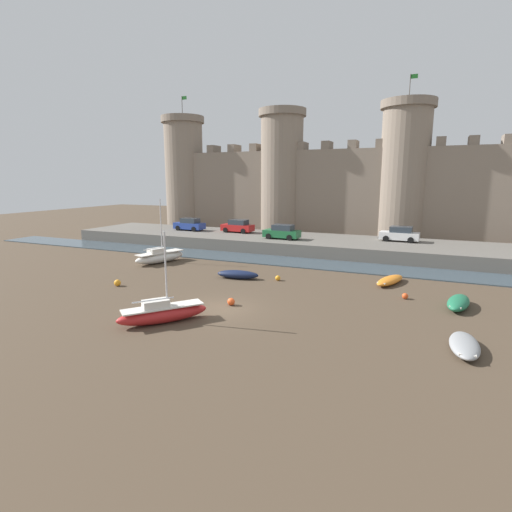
{
  "coord_description": "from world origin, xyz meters",
  "views": [
    {
      "loc": [
        11.73,
        -21.4,
        8.16
      ],
      "look_at": [
        0.1,
        5.28,
        2.5
      ],
      "focal_mm": 28.0,
      "sensor_mm": 36.0,
      "label": 1
    }
  ],
  "objects_px": {
    "rowboat_foreground_right": "(464,345)",
    "mooring_buoy_mid_mud": "(117,283)",
    "rowboat_midflat_left": "(458,302)",
    "car_quay_east": "(400,234)",
    "sailboat_foreground_left": "(160,257)",
    "mooring_buoy_off_centre": "(278,278)",
    "rowboat_near_channel_left": "(390,280)",
    "rowboat_midflat_centre": "(238,274)",
    "car_quay_centre_west": "(238,226)",
    "sailboat_near_channel_right": "(163,313)",
    "car_quay_centre_east": "(190,224)",
    "mooring_buoy_near_shore": "(231,302)",
    "car_quay_west": "(282,232)",
    "mooring_buoy_near_channel": "(405,296)"
  },
  "relations": [
    {
      "from": "rowboat_foreground_right",
      "to": "mooring_buoy_mid_mud",
      "type": "xyz_separation_m",
      "value": [
        -23.72,
        2.54,
        -0.05
      ]
    },
    {
      "from": "rowboat_midflat_left",
      "to": "car_quay_east",
      "type": "relative_size",
      "value": 0.88
    },
    {
      "from": "sailboat_foreground_left",
      "to": "mooring_buoy_off_centre",
      "type": "distance_m",
      "value": 13.27
    },
    {
      "from": "sailboat_foreground_left",
      "to": "rowboat_near_channel_left",
      "type": "height_order",
      "value": "sailboat_foreground_left"
    },
    {
      "from": "rowboat_midflat_centre",
      "to": "car_quay_centre_west",
      "type": "distance_m",
      "value": 18.48
    },
    {
      "from": "sailboat_foreground_left",
      "to": "mooring_buoy_mid_mud",
      "type": "distance_m",
      "value": 8.82
    },
    {
      "from": "sailboat_near_channel_right",
      "to": "car_quay_east",
      "type": "relative_size",
      "value": 1.26
    },
    {
      "from": "car_quay_east",
      "to": "car_quay_centre_west",
      "type": "relative_size",
      "value": 1.0
    },
    {
      "from": "rowboat_midflat_centre",
      "to": "car_quay_east",
      "type": "bearing_deg",
      "value": 56.15
    },
    {
      "from": "rowboat_midflat_left",
      "to": "car_quay_centre_east",
      "type": "xyz_separation_m",
      "value": [
        -31.15,
        17.08,
        1.81
      ]
    },
    {
      "from": "sailboat_foreground_left",
      "to": "car_quay_centre_east",
      "type": "relative_size",
      "value": 1.49
    },
    {
      "from": "mooring_buoy_near_shore",
      "to": "car_quay_centre_west",
      "type": "bearing_deg",
      "value": 115.12
    },
    {
      "from": "rowboat_midflat_left",
      "to": "mooring_buoy_off_centre",
      "type": "distance_m",
      "value": 13.21
    },
    {
      "from": "car_quay_west",
      "to": "car_quay_centre_west",
      "type": "bearing_deg",
      "value": 156.99
    },
    {
      "from": "sailboat_foreground_left",
      "to": "car_quay_east",
      "type": "bearing_deg",
      "value": 33.99
    },
    {
      "from": "rowboat_foreground_right",
      "to": "mooring_buoy_mid_mud",
      "type": "bearing_deg",
      "value": 173.89
    },
    {
      "from": "rowboat_midflat_left",
      "to": "rowboat_midflat_centre",
      "type": "xyz_separation_m",
      "value": [
        -16.34,
        1.29,
        -0.02
      ]
    },
    {
      "from": "sailboat_near_channel_right",
      "to": "rowboat_near_channel_left",
      "type": "bearing_deg",
      "value": 51.88
    },
    {
      "from": "car_quay_centre_west",
      "to": "mooring_buoy_mid_mud",
      "type": "bearing_deg",
      "value": -88.43
    },
    {
      "from": "mooring_buoy_near_shore",
      "to": "rowboat_midflat_centre",
      "type": "bearing_deg",
      "value": 112.64
    },
    {
      "from": "car_quay_centre_west",
      "to": "car_quay_west",
      "type": "bearing_deg",
      "value": -23.01
    },
    {
      "from": "mooring_buoy_mid_mud",
      "to": "mooring_buoy_near_shore",
      "type": "distance_m",
      "value": 10.25
    },
    {
      "from": "mooring_buoy_off_centre",
      "to": "car_quay_centre_east",
      "type": "xyz_separation_m",
      "value": [
        -18.1,
        15.06,
        1.98
      ]
    },
    {
      "from": "rowboat_foreground_right",
      "to": "rowboat_midflat_left",
      "type": "xyz_separation_m",
      "value": [
        0.1,
        7.08,
        0.08
      ]
    },
    {
      "from": "car_quay_centre_west",
      "to": "mooring_buoy_off_centre",
      "type": "bearing_deg",
      "value": -54.26
    },
    {
      "from": "sailboat_foreground_left",
      "to": "mooring_buoy_near_channel",
      "type": "relative_size",
      "value": 15.17
    },
    {
      "from": "mooring_buoy_near_channel",
      "to": "car_quay_east",
      "type": "distance_m",
      "value": 17.7
    },
    {
      "from": "sailboat_foreground_left",
      "to": "sailboat_near_channel_right",
      "type": "distance_m",
      "value": 17.16
    },
    {
      "from": "sailboat_near_channel_right",
      "to": "mooring_buoy_off_centre",
      "type": "distance_m",
      "value": 12.01
    },
    {
      "from": "mooring_buoy_mid_mud",
      "to": "mooring_buoy_off_centre",
      "type": "distance_m",
      "value": 12.59
    },
    {
      "from": "rowboat_midflat_centre",
      "to": "mooring_buoy_near_channel",
      "type": "distance_m",
      "value": 13.11
    },
    {
      "from": "rowboat_foreground_right",
      "to": "mooring_buoy_off_centre",
      "type": "relative_size",
      "value": 8.22
    },
    {
      "from": "car_quay_centre_west",
      "to": "rowboat_foreground_right",
      "type": "bearing_deg",
      "value": -45.65
    },
    {
      "from": "rowboat_foreground_right",
      "to": "car_quay_west",
      "type": "bearing_deg",
      "value": 128.25
    },
    {
      "from": "sailboat_near_channel_right",
      "to": "mooring_buoy_mid_mud",
      "type": "height_order",
      "value": "sailboat_near_channel_right"
    },
    {
      "from": "rowboat_midflat_centre",
      "to": "car_quay_east",
      "type": "relative_size",
      "value": 0.87
    },
    {
      "from": "sailboat_foreground_left",
      "to": "car_quay_east",
      "type": "height_order",
      "value": "sailboat_foreground_left"
    },
    {
      "from": "sailboat_near_channel_right",
      "to": "rowboat_midflat_centre",
      "type": "height_order",
      "value": "sailboat_near_channel_right"
    },
    {
      "from": "mooring_buoy_off_centre",
      "to": "mooring_buoy_near_shore",
      "type": "height_order",
      "value": "mooring_buoy_near_shore"
    },
    {
      "from": "mooring_buoy_off_centre",
      "to": "car_quay_centre_west",
      "type": "xyz_separation_m",
      "value": [
        -11.37,
        15.79,
        1.98
      ]
    },
    {
      "from": "car_quay_centre_east",
      "to": "rowboat_near_channel_left",
      "type": "bearing_deg",
      "value": -25.25
    },
    {
      "from": "rowboat_midflat_left",
      "to": "rowboat_near_channel_left",
      "type": "bearing_deg",
      "value": 135.24
    },
    {
      "from": "sailboat_near_channel_right",
      "to": "rowboat_midflat_centre",
      "type": "xyz_separation_m",
      "value": [
        -0.58,
        10.97,
        -0.21
      ]
    },
    {
      "from": "rowboat_midflat_left",
      "to": "car_quay_centre_west",
      "type": "bearing_deg",
      "value": 143.9
    },
    {
      "from": "mooring_buoy_mid_mud",
      "to": "mooring_buoy_near_channel",
      "type": "distance_m",
      "value": 21.25
    },
    {
      "from": "rowboat_near_channel_left",
      "to": "rowboat_midflat_left",
      "type": "relative_size",
      "value": 1.11
    },
    {
      "from": "rowboat_midflat_centre",
      "to": "mooring_buoy_mid_mud",
      "type": "distance_m",
      "value": 9.48
    },
    {
      "from": "sailboat_near_channel_right",
      "to": "rowboat_foreground_right",
      "type": "bearing_deg",
      "value": 9.43
    },
    {
      "from": "rowboat_foreground_right",
      "to": "mooring_buoy_off_centre",
      "type": "xyz_separation_m",
      "value": [
        -12.96,
        9.09,
        -0.1
      ]
    },
    {
      "from": "rowboat_midflat_left",
      "to": "car_quay_centre_east",
      "type": "distance_m",
      "value": 35.57
    }
  ]
}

